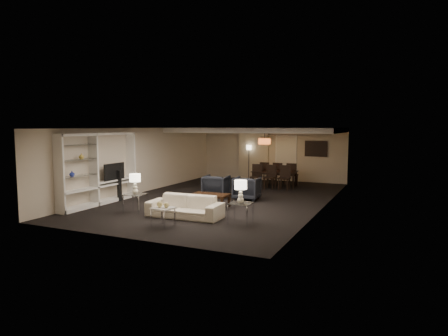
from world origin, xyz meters
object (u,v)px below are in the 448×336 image
armchair_left (216,186)px  chair_fr (292,174)px  pendant_light (264,141)px  dining_table (275,179)px  side_table_right (241,213)px  chair_fl (266,173)px  side_table_left (136,203)px  chair_nr (284,178)px  floor_lamp (249,162)px  coffee_table (210,200)px  chair_nm (270,177)px  table_lamp_right (241,192)px  television (112,171)px  vase_blue (72,174)px  sofa (185,206)px  table_lamp_left (135,184)px  vase_amber (81,156)px  floor_speaker (119,186)px  chair_fm (279,174)px  marble_table (163,217)px  armchair_right (247,188)px  chair_nl (256,176)px

armchair_left → chair_fr: 4.32m
pendant_light → dining_table: size_ratio=0.28×
side_table_right → chair_fl: bearing=103.4°
side_table_left → chair_nr: (2.88, 5.93, 0.22)m
floor_lamp → coffee_table: bearing=-79.4°
chair_nm → chair_fl: same height
table_lamp_right → television: television is taller
vase_blue → chair_nr: vase_blue is taller
chair_nm → chair_fl: 1.43m
sofa → table_lamp_right: table_lamp_right is taller
table_lamp_left → floor_lamp: bearing=86.9°
vase_amber → chair_fl: size_ratio=0.17×
floor_speaker → chair_fl: bearing=54.9°
table_lamp_left → floor_lamp: floor_lamp is taller
floor_lamp → armchair_left: bearing=-82.5°
floor_lamp → dining_table: bearing=-43.1°
side_table_left → chair_fm: 7.59m
pendant_light → table_lamp_left: 6.92m
sofa → chair_fr: size_ratio=2.18×
sofa → vase_amber: vase_amber is taller
pendant_light → vase_amber: bearing=-117.7°
armchair_left → dining_table: size_ratio=0.46×
marble_table → chair_nr: chair_nr is taller
sofa → floor_speaker: (-3.32, 1.25, 0.22)m
television → dining_table: size_ratio=0.52×
armchair_right → marble_table: (-0.60, -4.40, -0.15)m
chair_nm → chair_fr: bearing=67.2°
side_table_left → chair_nl: size_ratio=0.60×
chair_nm → floor_lamp: bearing=129.7°
table_lamp_right → chair_nl: (-1.72, 5.93, -0.36)m
chair_nm → floor_speaker: bearing=-127.9°
coffee_table → chair_nl: (-0.02, 4.33, 0.28)m
sofa → chair_nr: bearing=76.6°
television → chair_fm: television is taller
pendant_light → table_lamp_right: size_ratio=0.86×
side_table_left → side_table_right: (3.40, 0.00, 0.00)m
table_lamp_left → chair_fm: table_lamp_left is taller
television → chair_fl: (3.46, 6.15, -0.54)m
table_lamp_left → marble_table: 2.11m
marble_table → pendant_light: bearing=89.2°
chair_fm → floor_lamp: bearing=-25.5°
vase_amber → floor_lamp: (2.25, 8.57, -0.82)m
vase_amber → chair_fl: (3.49, 7.50, -1.15)m
sofa → chair_nm: size_ratio=2.18×
marble_table → chair_fl: size_ratio=0.50×
vase_amber → side_table_left: bearing=8.5°
side_table_right → side_table_left: bearing=180.0°
dining_table → television: bearing=-132.8°
table_lamp_left → chair_nr: (2.88, 5.93, -0.36)m
vase_amber → armchair_right: bearing=41.0°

